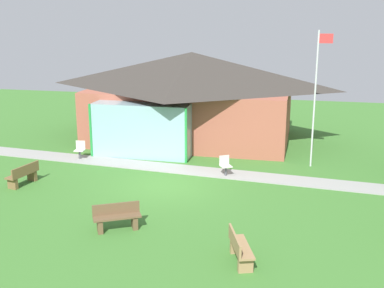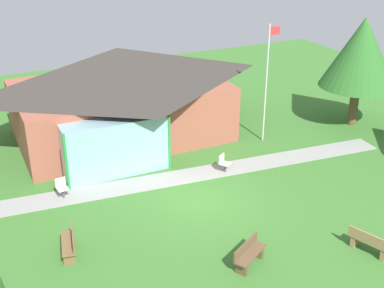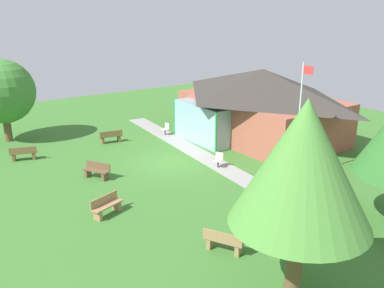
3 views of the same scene
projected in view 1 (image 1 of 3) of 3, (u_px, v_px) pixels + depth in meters
ground_plane at (168, 185)px, 19.80m from camera, size 44.00×44.00×0.00m
pavilion at (190, 95)px, 26.48m from camera, size 11.37×8.43×4.72m
footpath at (181, 169)px, 21.82m from camera, size 20.59×3.22×0.03m
flagpole at (316, 94)px, 21.47m from camera, size 0.64×0.08×6.01m
bench_front_center at (117, 218)px, 15.65m from camera, size 1.52×1.11×0.84m
bench_mid_left at (23, 175)px, 19.77m from camera, size 0.72×1.56×0.84m
bench_front_right at (240, 249)px, 13.57m from camera, size 0.91×1.56×0.84m
patio_chair_west at (80, 150)px, 23.32m from camera, size 0.49×0.49×0.86m
patio_chair_lawn_spare at (225, 166)px, 20.89m from camera, size 0.61×0.61×0.86m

